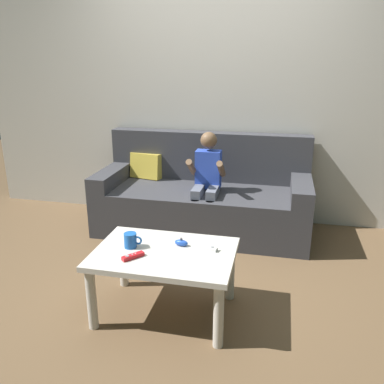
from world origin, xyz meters
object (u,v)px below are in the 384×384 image
Objects in this scene: couch at (203,198)px; person_seated_on_couch at (207,180)px; game_remote_white_far_corner at (207,248)px; nunchuk_blue at (181,243)px; coffee_table at (164,261)px; coffee_mug at (131,240)px; game_remote_red_near_edge at (133,256)px.

couch is 0.32m from person_seated_on_couch.
couch is at bearing 102.27° from game_remote_white_far_corner.
person_seated_on_couch is at bearing 92.16° from nunchuk_blue.
nunchuk_blue is at bearing 50.61° from coffee_table.
couch is 2.03× the size of person_seated_on_couch.
couch is at bearing 111.29° from person_seated_on_couch.
couch reaches higher than coffee_mug.
person_seated_on_couch reaches higher than game_remote_white_far_corner.
coffee_mug is at bearing 177.34° from coffee_table.
coffee_table is at bearing -92.01° from person_seated_on_couch.
coffee_table is 6.04× the size of game_remote_white_far_corner.
person_seated_on_couch reaches higher than couch.
game_remote_red_near_edge is 1.11× the size of coffee_mug.
couch is 14.99× the size of game_remote_red_near_edge.
coffee_mug reaches higher than game_remote_red_near_edge.
person_seated_on_couch is at bearing -68.71° from couch.
person_seated_on_couch is 1.10× the size of coffee_table.
game_remote_white_far_corner reaches higher than coffee_table.
nunchuk_blue is 0.17m from game_remote_white_far_corner.
couch is at bearing 85.17° from game_remote_red_near_edge.
person_seated_on_couch is 8.15× the size of coffee_mug.
coffee_table is at bearing -161.23° from game_remote_white_far_corner.
game_remote_white_far_corner is at bearing 18.77° from coffee_table.
person_seated_on_couch is 1.11m from nunchuk_blue.
nunchuk_blue is (0.11, -1.29, 0.15)m from couch.
coffee_mug reaches higher than nunchuk_blue.
couch is 1.53m from game_remote_red_near_edge.
game_remote_white_far_corner is (0.25, 0.09, 0.08)m from coffee_table.
nunchuk_blue is at bearing 43.26° from game_remote_red_near_edge.
coffee_table is at bearing -129.39° from nunchuk_blue.
nunchuk_blue is at bearing 16.71° from coffee_mug.
coffee_table is 0.16m from nunchuk_blue.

